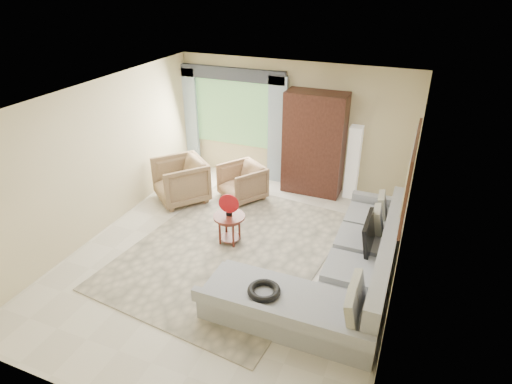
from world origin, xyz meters
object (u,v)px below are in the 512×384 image
at_px(armchair_left, 181,181).
at_px(armoire, 314,144).
at_px(armchair_right, 242,182).
at_px(potted_plant, 181,164).
at_px(sectional_sofa, 341,273).
at_px(floor_lamp, 353,163).
at_px(tv_screen, 369,233).
at_px(coffee_table, 230,229).

height_order(armchair_left, armoire, armoire).
relative_size(armchair_right, potted_plant, 1.44).
bearing_deg(sectional_sofa, floor_lamp, 98.33).
relative_size(tv_screen, potted_plant, 1.34).
bearing_deg(coffee_table, armoire, 72.39).
bearing_deg(tv_screen, armchair_left, 165.73).
distance_m(sectional_sofa, floor_lamp, 3.03).
bearing_deg(coffee_table, armchair_right, 106.08).
xyz_separation_m(tv_screen, coffee_table, (-2.27, -0.05, -0.44)).
distance_m(tv_screen, armchair_right, 3.12).
height_order(sectional_sofa, tv_screen, tv_screen).
xyz_separation_m(sectional_sofa, tv_screen, (0.27, 0.53, 0.44)).
xyz_separation_m(sectional_sofa, potted_plant, (-4.15, 2.51, -0.01)).
bearing_deg(tv_screen, coffee_table, -178.81).
relative_size(tv_screen, coffee_table, 1.39).
bearing_deg(tv_screen, sectional_sofa, -116.58).
relative_size(armchair_left, floor_lamp, 0.64).
bearing_deg(armchair_left, tv_screen, 26.03).
bearing_deg(armchair_left, sectional_sofa, 17.34).
height_order(tv_screen, coffee_table, tv_screen).
bearing_deg(floor_lamp, coffee_table, -122.35).
relative_size(sectional_sofa, floor_lamp, 2.31).
height_order(coffee_table, potted_plant, potted_plant).
distance_m(sectional_sofa, armchair_right, 3.18).
bearing_deg(armoire, tv_screen, -57.61).
xyz_separation_m(sectional_sofa, floor_lamp, (-0.43, 2.96, 0.47)).
xyz_separation_m(coffee_table, potted_plant, (-2.15, 2.02, -0.00)).
distance_m(coffee_table, floor_lamp, 2.96).
distance_m(coffee_table, potted_plant, 2.95).
bearing_deg(tv_screen, armchair_right, 151.11).
distance_m(armchair_left, floor_lamp, 3.45).
relative_size(armoire, floor_lamp, 1.40).
relative_size(tv_screen, armoire, 0.35).
relative_size(tv_screen, floor_lamp, 0.49).
height_order(sectional_sofa, armchair_right, sectional_sofa).
relative_size(sectional_sofa, tv_screen, 4.68).
bearing_deg(sectional_sofa, armchair_left, 157.05).
bearing_deg(armoire, floor_lamp, 4.29).
height_order(coffee_table, armchair_left, armchair_left).
relative_size(armchair_right, floor_lamp, 0.53).
distance_m(sectional_sofa, armchair_left, 3.86).
height_order(potted_plant, armoire, armoire).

